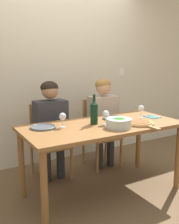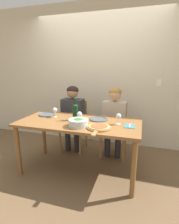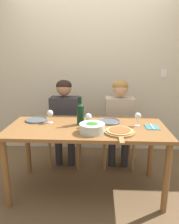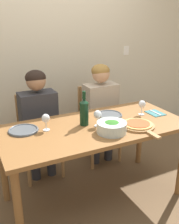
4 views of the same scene
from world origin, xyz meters
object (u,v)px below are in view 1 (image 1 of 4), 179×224
object	(u,v)px
wine_glass_centre	(106,115)
wine_glass_left	(63,117)
broccoli_bowl	(119,123)
dinner_plate_left	(43,127)
chair_right	(99,130)
wine_bottle	(94,112)
dinner_plate_right	(114,118)
person_man	(104,115)
fork_on_napkin	(152,117)
wine_glass_right	(141,109)
pizza_on_board	(140,123)
person_woman	(51,122)
chair_left	(48,138)

from	to	relation	value
wine_glass_centre	wine_glass_left	bearing A→B (deg)	164.87
broccoli_bowl	dinner_plate_left	bearing A→B (deg)	151.68
chair_right	wine_bottle	bearing A→B (deg)	-125.94
wine_bottle	dinner_plate_right	xyz separation A→B (m)	(0.32, 0.10, -0.12)
person_man	dinner_plate_left	xyz separation A→B (m)	(-1.01, -0.44, 0.07)
dinner_plate_right	fork_on_napkin	bearing A→B (deg)	-18.33
fork_on_napkin	dinner_plate_right	bearing A→B (deg)	161.67
wine_glass_centre	wine_glass_right	bearing A→B (deg)	6.06
wine_bottle	wine_glass_centre	bearing A→B (deg)	-41.24
wine_glass_left	chair_right	bearing A→B (deg)	37.01
dinner_plate_right	wine_glass_right	bearing A→B (deg)	-21.65
wine_bottle	pizza_on_board	size ratio (longest dim) A/B	0.71
wine_glass_right	person_woman	bearing A→B (deg)	147.43
dinner_plate_right	wine_glass_right	distance (m)	0.34
person_woman	pizza_on_board	distance (m)	1.06
chair_right	dinner_plate_left	size ratio (longest dim) A/B	3.51
person_man	chair_left	bearing A→B (deg)	171.42
wine_bottle	dinner_plate_left	world-z (taller)	wine_bottle
chair_right	pizza_on_board	world-z (taller)	chair_right
chair_right	wine_glass_left	bearing A→B (deg)	-142.99
person_man	dinner_plate_left	distance (m)	1.10
chair_left	person_man	distance (m)	0.79
dinner_plate_right	wine_glass_left	world-z (taller)	wine_glass_left
chair_left	dinner_plate_left	world-z (taller)	chair_left
chair_left	fork_on_napkin	distance (m)	1.30
chair_right	chair_left	bearing A→B (deg)	180.00
dinner_plate_left	wine_glass_centre	xyz separation A→B (m)	(0.62, -0.19, 0.10)
pizza_on_board	wine_glass_centre	world-z (taller)	wine_glass_centre
person_woman	broccoli_bowl	xyz separation A→B (m)	(0.41, -0.80, 0.10)
person_woman	broccoli_bowl	world-z (taller)	person_woman
pizza_on_board	wine_glass_left	size ratio (longest dim) A/B	2.94
chair_right	wine_glass_centre	world-z (taller)	wine_glass_centre
pizza_on_board	wine_glass_centre	distance (m)	0.38
broccoli_bowl	dinner_plate_left	distance (m)	0.76
broccoli_bowl	person_woman	bearing A→B (deg)	117.18
dinner_plate_right	pizza_on_board	bearing A→B (deg)	-75.11
chair_left	wine_glass_right	size ratio (longest dim) A/B	6.04
wine_bottle	fork_on_napkin	distance (m)	0.79
fork_on_napkin	person_man	bearing A→B (deg)	116.25
broccoli_bowl	fork_on_napkin	world-z (taller)	broccoli_bowl
chair_right	person_man	bearing A→B (deg)	-90.00
person_man	dinner_plate_left	size ratio (longest dim) A/B	4.63
person_woman	wine_glass_left	world-z (taller)	person_woman
wine_bottle	wine_glass_centre	size ratio (longest dim) A/B	2.10
person_man	wine_glass_right	bearing A→B (deg)	-75.63
chair_left	pizza_on_board	xyz separation A→B (m)	(0.68, -0.92, 0.31)
wine_glass_right	pizza_on_board	bearing A→B (deg)	-132.10
dinner_plate_right	wine_glass_centre	bearing A→B (deg)	-141.84
wine_bottle	broccoli_bowl	distance (m)	0.30
person_woman	fork_on_napkin	bearing A→B (deg)	-29.92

